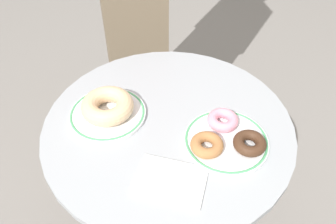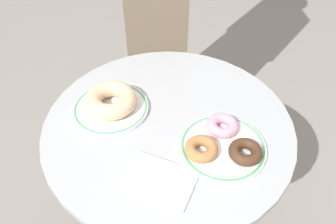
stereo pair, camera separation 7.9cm
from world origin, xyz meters
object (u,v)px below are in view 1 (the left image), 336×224
object	(u,v)px
plate_left	(108,114)
donut_cinnamon	(207,145)
donut_chocolate	(249,144)
donut_pink_frosted	(223,120)
cafe_table	(168,177)
paper_napkin	(171,180)
plate_right	(226,142)
donut_glazed	(108,106)

from	to	relation	value
plate_left	donut_cinnamon	xyz separation A→B (m)	(0.26, -0.00, 0.02)
donut_chocolate	donut_pink_frosted	world-z (taller)	same
plate_left	donut_chocolate	distance (m)	0.35
cafe_table	donut_chocolate	distance (m)	0.32
paper_napkin	plate_right	bearing A→B (deg)	64.10
donut_glazed	paper_napkin	bearing A→B (deg)	-26.75
donut_chocolate	donut_pink_frosted	bearing A→B (deg)	150.13
donut_pink_frosted	plate_left	bearing A→B (deg)	-162.88
plate_left	cafe_table	bearing A→B (deg)	15.39
cafe_table	plate_left	world-z (taller)	plate_left
donut_cinnamon	paper_napkin	size ratio (longest dim) A/B	0.51
donut_glazed	donut_pink_frosted	bearing A→B (deg)	16.83
donut_chocolate	donut_cinnamon	size ratio (longest dim) A/B	1.00
cafe_table	donut_cinnamon	world-z (taller)	donut_cinnamon
plate_right	donut_chocolate	size ratio (longest dim) A/B	2.63
plate_left	donut_glazed	size ratio (longest dim) A/B	1.47
plate_left	paper_napkin	bearing A→B (deg)	-26.13
cafe_table	donut_glazed	distance (m)	0.30
donut_chocolate	paper_napkin	bearing A→B (deg)	-129.71
plate_right	donut_glazed	bearing A→B (deg)	-173.17
plate_right	donut_glazed	distance (m)	0.29
donut_cinnamon	plate_left	bearing A→B (deg)	179.07
plate_left	donut_chocolate	size ratio (longest dim) A/B	2.56
cafe_table	donut_pink_frosted	size ratio (longest dim) A/B	9.71
donut_pink_frosted	paper_napkin	xyz separation A→B (m)	(-0.05, -0.19, -0.02)
donut_glazed	paper_napkin	world-z (taller)	donut_glazed
cafe_table	donut_cinnamon	xyz separation A→B (m)	(0.11, -0.04, 0.25)
plate_left	donut_chocolate	world-z (taller)	donut_chocolate
donut_chocolate	donut_cinnamon	bearing A→B (deg)	-152.76
plate_right	donut_chocolate	xyz separation A→B (m)	(0.05, 0.00, 0.02)
plate_right	paper_napkin	size ratio (longest dim) A/B	1.35
cafe_table	donut_chocolate	size ratio (longest dim) A/B	9.71
cafe_table	donut_glazed	size ratio (longest dim) A/B	5.58
donut_chocolate	cafe_table	bearing A→B (deg)	179.56
cafe_table	plate_right	distance (m)	0.28
donut_cinnamon	donut_chocolate	bearing A→B (deg)	27.24
plate_left	donut_cinnamon	size ratio (longest dim) A/B	2.56
plate_right	donut_cinnamon	size ratio (longest dim) A/B	2.63
donut_chocolate	donut_cinnamon	distance (m)	0.09
plate_left	plate_right	xyz separation A→B (m)	(0.29, 0.04, 0.00)
cafe_table	donut_chocolate	world-z (taller)	donut_chocolate
plate_left	donut_pink_frosted	world-z (taller)	donut_pink_frosted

